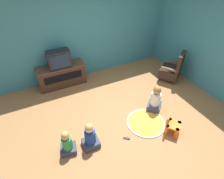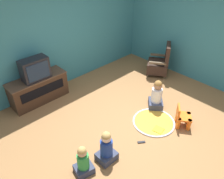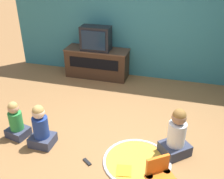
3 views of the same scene
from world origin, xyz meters
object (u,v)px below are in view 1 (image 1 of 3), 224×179
object	(u,v)px
television	(59,59)
black_armchair	(172,70)
child_watching_left	(155,100)
remote_control	(127,138)
tv_cabinet	(62,75)
child_watching_center	(90,137)
child_watching_right	(67,143)
yellow_kid_chair	(172,126)
book	(147,131)

from	to	relation	value
television	black_armchair	distance (m)	3.41
black_armchair	child_watching_left	world-z (taller)	black_armchair
television	remote_control	xyz separation A→B (m)	(0.73, -2.58, -0.87)
tv_cabinet	black_armchair	xyz separation A→B (m)	(3.15, -1.25, 0.02)
tv_cabinet	television	bearing A→B (deg)	-90.00
child_watching_center	child_watching_right	world-z (taller)	child_watching_center
child_watching_center	child_watching_right	bearing A→B (deg)	171.47
tv_cabinet	child_watching_right	distance (m)	2.42
yellow_kid_chair	black_armchair	bearing A→B (deg)	12.99
yellow_kid_chair	remote_control	xyz separation A→B (m)	(-0.99, 0.27, -0.19)
tv_cabinet	child_watching_left	bearing A→B (deg)	-49.24
television	child_watching_center	world-z (taller)	television
child_watching_right	tv_cabinet	bearing A→B (deg)	90.19
television	book	xyz separation A→B (m)	(1.24, -2.61, -0.87)
child_watching_left	child_watching_center	size ratio (longest dim) A/B	1.10
child_watching_left	child_watching_right	distance (m)	2.33
black_armchair	child_watching_center	xyz separation A→B (m)	(-3.17, -1.19, -0.07)
television	yellow_kid_chair	distance (m)	3.40
child_watching_right	book	size ratio (longest dim) A/B	2.62
tv_cabinet	child_watching_center	distance (m)	2.44
child_watching_center	remote_control	bearing A→B (deg)	-13.18
black_armchair	remote_control	distance (m)	2.80
black_armchair	child_watching_left	distance (m)	1.58
yellow_kid_chair	child_watching_left	xyz separation A→B (m)	(0.11, 0.77, 0.11)
book	remote_control	world-z (taller)	book
television	child_watching_right	bearing A→B (deg)	-101.71
television	remote_control	bearing A→B (deg)	-74.29
child_watching_left	book	world-z (taller)	child_watching_left
television	child_watching_center	bearing A→B (deg)	-90.65
book	child_watching_right	bearing A→B (deg)	70.09
remote_control	television	bearing A→B (deg)	-38.09
child_watching_center	remote_control	distance (m)	0.82
child_watching_center	tv_cabinet	bearing A→B (deg)	90.01
black_armchair	child_watching_center	size ratio (longest dim) A/B	1.44
tv_cabinet	television	world-z (taller)	television
television	child_watching_center	size ratio (longest dim) A/B	0.95
child_watching_right	book	distance (m)	1.76
yellow_kid_chair	remote_control	bearing A→B (deg)	128.80
child_watching_right	child_watching_left	bearing A→B (deg)	17.66
tv_cabinet	black_armchair	bearing A→B (deg)	-21.65
tv_cabinet	child_watching_center	xyz separation A→B (m)	(-0.03, -2.44, -0.04)
child_watching_right	child_watching_center	bearing A→B (deg)	2.51
child_watching_left	child_watching_right	world-z (taller)	child_watching_left
tv_cabinet	yellow_kid_chair	xyz separation A→B (m)	(1.72, -2.89, -0.13)
yellow_kid_chair	child_watching_right	world-z (taller)	child_watching_right
child_watching_right	television	bearing A→B (deg)	89.97
tv_cabinet	television	size ratio (longest dim) A/B	2.21
black_armchair	child_watching_right	xyz separation A→B (m)	(-3.63, -1.12, -0.09)
television	black_armchair	bearing A→B (deg)	-20.94
child_watching_center	child_watching_right	distance (m)	0.46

